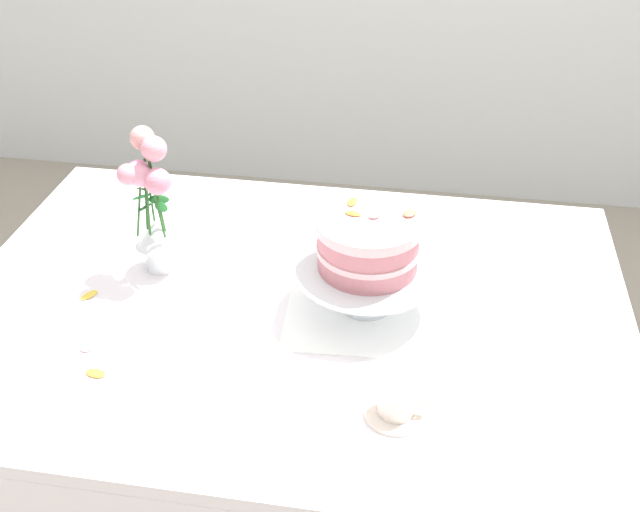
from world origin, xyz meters
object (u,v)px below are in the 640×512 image
Objects in this scene: dining_table at (289,342)px; cake_stand at (367,273)px; flower_vase at (151,201)px; teacup at (396,403)px; layer_cake at (368,242)px.

cake_stand is (0.16, 0.03, 0.17)m from dining_table.
flower_vase is at bearing 162.62° from dining_table.
cake_stand reaches higher than teacup.
flower_vase reaches higher than dining_table.
dining_table is 12.33× the size of teacup.
teacup is at bearing -73.69° from layer_cake.
cake_stand reaches higher than dining_table.
cake_stand is 0.48m from flower_vase.
layer_cake is (0.00, 0.00, 0.07)m from cake_stand.
dining_table is 0.24m from cake_stand.
teacup is at bearing -32.79° from flower_vase.
layer_cake reaches higher than dining_table.
teacup is (0.09, -0.29, -0.13)m from layer_cake.
dining_table is at bearing -167.50° from layer_cake.
cake_stand is 1.39× the size of layer_cake.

